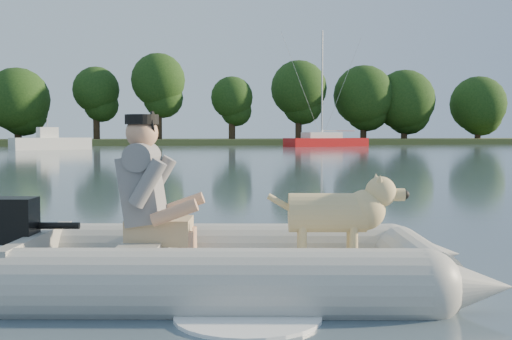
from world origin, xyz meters
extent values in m
plane|color=slate|center=(0.00, 0.00, 0.00)|extent=(160.00, 160.00, 0.00)
cube|color=#47512D|center=(0.00, 62.00, 0.25)|extent=(160.00, 12.00, 0.70)
cylinder|color=#332316|center=(-9.90, 61.33, 1.47)|extent=(0.70, 0.70, 2.94)
sphere|color=#264818|center=(-9.90, 61.33, 4.49)|extent=(6.27, 6.27, 6.27)
cylinder|color=#332316|center=(-2.42, 61.95, 1.84)|extent=(0.70, 0.70, 3.67)
sphere|color=#264818|center=(-2.42, 61.95, 5.61)|extent=(4.69, 4.69, 4.69)
cylinder|color=#332316|center=(3.70, 60.15, 2.15)|extent=(0.70, 0.70, 4.29)
sphere|color=#264818|center=(3.70, 60.15, 6.56)|extent=(5.43, 5.43, 5.43)
cylinder|color=#332316|center=(11.30, 60.43, 1.61)|extent=(0.70, 0.70, 3.21)
sphere|color=#264818|center=(11.30, 60.43, 4.91)|extent=(4.41, 4.41, 4.41)
cylinder|color=#332316|center=(18.70, 61.04, 1.97)|extent=(0.70, 0.70, 3.94)
sphere|color=#264818|center=(18.70, 61.04, 6.02)|extent=(6.03, 6.03, 6.03)
cylinder|color=#332316|center=(26.27, 61.31, 1.76)|extent=(0.70, 0.70, 3.52)
sphere|color=#264818|center=(26.27, 61.31, 5.37)|extent=(6.68, 6.68, 6.68)
cylinder|color=#332316|center=(31.05, 61.08, 1.61)|extent=(0.70, 0.70, 3.21)
sphere|color=#264818|center=(31.05, 61.08, 4.91)|extent=(6.79, 6.79, 6.79)
cylinder|color=#332316|center=(40.05, 60.78, 1.48)|extent=(0.70, 0.70, 2.96)
sphere|color=#264818|center=(40.05, 60.78, 4.53)|extent=(6.40, 6.40, 6.40)
cube|color=red|center=(18.00, 49.96, 0.29)|extent=(7.99, 3.92, 0.96)
cube|color=white|center=(17.53, 49.85, 1.01)|extent=(3.65, 2.42, 0.58)
cylinder|color=#A5A5AA|center=(17.53, 49.85, 5.56)|extent=(0.15, 0.15, 9.59)
camera|label=1|loc=(-1.22, -5.25, 1.19)|focal=45.00mm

